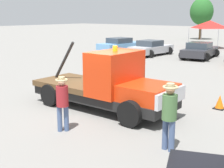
# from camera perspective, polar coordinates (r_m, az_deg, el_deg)

# --- Properties ---
(ground_plane) EXTENTS (160.00, 160.00, 0.00)m
(ground_plane) POSITION_cam_1_polar(r_m,az_deg,el_deg) (12.16, -1.82, -4.50)
(ground_plane) COLOR gray
(tow_truck) EXTENTS (5.93, 2.32, 2.51)m
(tow_truck) POSITION_cam_1_polar(r_m,az_deg,el_deg) (11.68, -0.48, -0.33)
(tow_truck) COLOR black
(tow_truck) RESTS_ON ground
(person_near_truck) EXTENTS (0.41, 0.41, 1.85)m
(person_near_truck) POSITION_cam_1_polar(r_m,az_deg,el_deg) (8.35, 10.46, -4.97)
(person_near_truck) COLOR #475B84
(person_near_truck) RESTS_ON ground
(person_at_hood) EXTENTS (0.38, 0.38, 1.74)m
(person_at_hood) POSITION_cam_1_polar(r_m,az_deg,el_deg) (9.71, -9.07, -2.82)
(person_at_hood) COLOR #475B84
(person_at_hood) RESTS_ON ground
(parked_car_skyblue) EXTENTS (2.90, 5.03, 1.34)m
(parked_car_skyblue) POSITION_cam_1_polar(r_m,az_deg,el_deg) (30.79, 1.58, 7.20)
(parked_car_skyblue) COLOR #669ED1
(parked_car_skyblue) RESTS_ON ground
(parked_car_silver) EXTENTS (2.61, 4.48, 1.34)m
(parked_car_silver) POSITION_cam_1_polar(r_m,az_deg,el_deg) (28.02, 7.15, 6.56)
(parked_car_silver) COLOR #B7B7BC
(parked_car_silver) RESTS_ON ground
(parked_car_charcoal) EXTENTS (2.93, 4.69, 1.34)m
(parked_car_charcoal) POSITION_cam_1_polar(r_m,az_deg,el_deg) (26.87, 15.74, 5.92)
(parked_car_charcoal) COLOR #2D2D33
(parked_car_charcoal) RESTS_ON ground
(canopy_tent_red) EXTENTS (3.26, 3.26, 2.93)m
(canopy_tent_red) POSITION_cam_1_polar(r_m,az_deg,el_deg) (35.10, 17.47, 10.35)
(canopy_tent_red) COLOR #9E9EA3
(canopy_tent_red) RESTS_ON ground
(tree_center) EXTENTS (3.26, 3.26, 5.82)m
(tree_center) POSITION_cam_1_polar(r_m,az_deg,el_deg) (47.07, 16.07, 12.59)
(tree_center) COLOR brown
(tree_center) RESTS_ON ground
(traffic_cone) EXTENTS (0.40, 0.40, 0.55)m
(traffic_cone) POSITION_cam_1_polar(r_m,az_deg,el_deg) (12.74, 19.09, -3.22)
(traffic_cone) COLOR black
(traffic_cone) RESTS_ON ground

